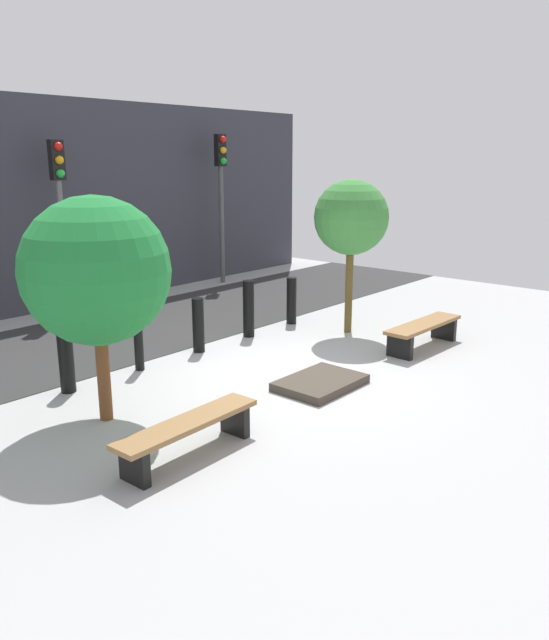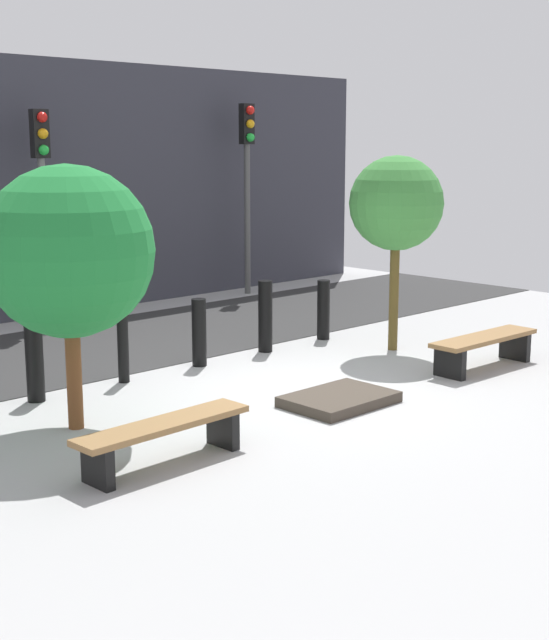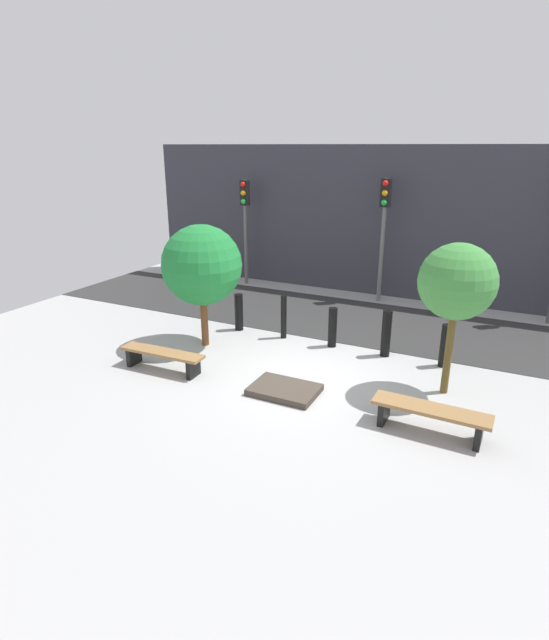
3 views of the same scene
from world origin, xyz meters
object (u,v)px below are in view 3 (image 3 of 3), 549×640
object	(u,v)px
bench_left	(162,356)
traffic_light_west	(245,213)
tree_behind_left_bench	(202,265)
bollard_left	(284,317)
planter_bed	(284,390)
bollard_center	(332,327)
tree_behind_right_bench	(457,283)
bench_right	(430,414)
bollard_far_right	(445,346)
bollard_right	(386,334)
bollard_far_left	(239,312)
traffic_light_mid_west	(384,218)

from	to	relation	value
bench_left	traffic_light_west	size ratio (longest dim) A/B	0.55
tree_behind_left_bench	traffic_light_west	bearing A→B (deg)	109.50
tree_behind_left_bench	bollard_left	xyz separation A→B (m)	(1.44, 1.21, -1.36)
planter_bed	bollard_center	xyz separation A→B (m)	(0.00, 2.57, 0.40)
planter_bed	traffic_light_west	size ratio (longest dim) A/B	0.37
bollard_center	tree_behind_right_bench	bearing A→B (deg)	-24.34
bench_right	tree_behind_left_bench	bearing A→B (deg)	165.44
bollard_far_right	bollard_right	bearing A→B (deg)	180.00
bench_left	planter_bed	bearing A→B (deg)	2.59
bench_left	bollard_far_left	bearing A→B (deg)	84.11
tree_behind_left_bench	traffic_light_mid_west	size ratio (longest dim) A/B	0.79
bench_right	bollard_far_right	distance (m)	2.78
bollard_center	bollard_far_right	size ratio (longest dim) A/B	1.01
planter_bed	tree_behind_left_bench	distance (m)	3.51
tree_behind_left_bench	traffic_light_west	distance (m)	5.55
bench_right	planter_bed	distance (m)	2.70
bollard_far_left	bollard_left	distance (m)	1.24
bollard_center	traffic_light_mid_west	xyz separation A→B (m)	(0.00, 4.00, 1.98)
tree_behind_right_bench	bollard_center	xyz separation A→B (m)	(-2.68, 1.21, -1.67)
tree_behind_right_bench	traffic_light_west	xyz separation A→B (m)	(-7.20, 5.21, 0.20)
bollard_left	traffic_light_mid_west	size ratio (longest dim) A/B	0.30
planter_bed	bollard_far_right	distance (m)	3.59
bollard_far_left	traffic_light_west	size ratio (longest dim) A/B	0.28
bench_right	bollard_left	xyz separation A→B (m)	(-3.91, 2.77, 0.20)
bollard_far_left	traffic_light_mid_west	bearing A→B (deg)	58.31
bollard_left	bollard_far_right	distance (m)	3.71
tree_behind_left_bench	bollard_far_left	bearing A→B (deg)	80.43
bench_right	bollard_right	xyz separation A→B (m)	(-1.44, 2.77, 0.20)
bollard_far_left	bollard_far_right	size ratio (longest dim) A/B	1.01
tree_behind_left_bench	bollard_far_left	xyz separation A→B (m)	(0.20, 1.21, -1.42)
tree_behind_left_bench	bollard_far_right	distance (m)	5.48
planter_bed	traffic_light_west	world-z (taller)	traffic_light_west
bollard_far_left	bollard_center	distance (m)	2.47
bench_right	traffic_light_west	distance (m)	10.09
bench_left	bench_right	distance (m)	5.35
tree_behind_left_bench	bollard_center	xyz separation A→B (m)	(2.68, 1.21, -1.42)
bench_left	bollard_right	world-z (taller)	bollard_right
bench_right	bollard_center	bearing A→B (deg)	135.69
bollard_far_left	bollard_left	world-z (taller)	bollard_left
bench_left	tree_behind_right_bench	size ratio (longest dim) A/B	0.66
bench_left	bench_right	bearing A→B (deg)	-1.68
bollard_far_left	tree_behind_left_bench	bearing A→B (deg)	-99.57
bollard_far_left	traffic_light_west	distance (m)	4.87
bench_left	bench_right	world-z (taller)	bench_right
bench_left	bollard_left	world-z (taller)	bollard_left
tree_behind_left_bench	bench_left	bearing A→B (deg)	-90.00
tree_behind_left_bench	bollard_left	size ratio (longest dim) A/B	2.63
tree_behind_left_bench	bollard_far_left	size ratio (longest dim) A/B	3.00
bench_left	bollard_left	bearing A→B (deg)	60.85
bench_left	traffic_light_mid_west	size ratio (longest dim) A/B	0.53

